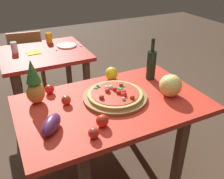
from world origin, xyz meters
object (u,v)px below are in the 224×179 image
(display_table, at_px, (113,113))
(knife_utensil, at_px, (79,44))
(tomato_beside_pepper, at_px, (49,89))
(dinner_plate, at_px, (67,45))
(tomato_by_bottle, at_px, (102,121))
(tomato_at_corner, at_px, (66,100))
(bell_pepper, at_px, (111,74))
(pizza, at_px, (115,94))
(melon, at_px, (171,85))
(fork_utensil, at_px, (55,48))
(pineapple_left, at_px, (34,84))
(tomato_near_board, at_px, (94,133))
(napkin_folded, at_px, (34,53))
(background_table, at_px, (45,62))
(wine_bottle, at_px, (151,64))
(eggplant, at_px, (51,124))
(drinking_glass_juice, at_px, (49,38))
(drinking_glass_water, at_px, (14,47))
(dining_chair, at_px, (28,58))
(pizza_board, at_px, (115,97))

(display_table, bearing_deg, knife_utensil, 81.34)
(tomato_beside_pepper, bearing_deg, dinner_plate, 66.28)
(tomato_by_bottle, xyz_separation_m, tomato_at_corner, (-0.13, 0.34, -0.01))
(bell_pepper, bearing_deg, pizza, -111.15)
(melon, relative_size, fork_utensil, 0.92)
(fork_utensil, bearing_deg, knife_utensil, 3.00)
(tomato_by_bottle, relative_size, fork_utensil, 0.44)
(pineapple_left, xyz_separation_m, tomato_near_board, (0.22, -0.53, -0.11))
(display_table, relative_size, napkin_folded, 9.58)
(dinner_plate, bearing_deg, melon, -75.44)
(background_table, relative_size, wine_bottle, 2.60)
(pineapple_left, xyz_separation_m, melon, (0.91, -0.33, -0.06))
(eggplant, bearing_deg, bell_pepper, 36.44)
(pizza, height_order, fork_utensil, pizza)
(background_table, xyz_separation_m, napkin_folded, (-0.10, 0.01, 0.12))
(drinking_glass_juice, distance_m, dinner_plate, 0.27)
(drinking_glass_water, bearing_deg, fork_utensil, -5.42)
(knife_utensil, bearing_deg, pineapple_left, -123.72)
(display_table, relative_size, dinner_plate, 6.10)
(drinking_glass_water, xyz_separation_m, dinner_plate, (0.56, -0.04, -0.05))
(background_table, relative_size, bell_pepper, 7.98)
(tomato_near_board, bearing_deg, dinner_plate, 78.48)
(dining_chair, height_order, pineapple_left, pineapple_left)
(drinking_glass_juice, xyz_separation_m, knife_utensil, (0.29, -0.22, -0.05))
(bell_pepper, bearing_deg, napkin_folded, 117.34)
(wine_bottle, xyz_separation_m, fork_utensil, (-0.53, 1.11, -0.13))
(melon, bearing_deg, wine_bottle, 84.81)
(knife_utensil, bearing_deg, drinking_glass_water, 175.60)
(background_table, relative_size, pineapple_left, 2.76)
(wine_bottle, bearing_deg, dining_chair, 115.12)
(tomato_by_bottle, distance_m, knife_utensil, 1.58)
(pizza, relative_size, bell_pepper, 3.52)
(tomato_by_bottle, bearing_deg, drinking_glass_juice, 87.04)
(melon, bearing_deg, tomato_at_corner, 163.40)
(bell_pepper, distance_m, tomato_at_corner, 0.51)
(dining_chair, height_order, drinking_glass_juice, drinking_glass_juice)
(melon, relative_size, tomato_near_board, 2.50)
(pizza_board, height_order, tomato_at_corner, tomato_at_corner)
(dining_chair, height_order, tomato_beside_pepper, dining_chair)
(dining_chair, height_order, drinking_glass_water, drinking_glass_water)
(melon, distance_m, napkin_folded, 1.55)
(pizza, xyz_separation_m, eggplant, (-0.51, -0.16, 0.01))
(wine_bottle, height_order, dinner_plate, wine_bottle)
(dining_chair, bearing_deg, tomato_by_bottle, 100.81)
(background_table, bearing_deg, drinking_glass_juice, 64.95)
(display_table, xyz_separation_m, drinking_glass_water, (-0.50, 1.35, 0.15))
(knife_utensil, bearing_deg, display_table, -99.79)
(tomato_beside_pepper, bearing_deg, pizza_board, -34.46)
(melon, bearing_deg, eggplant, -178.24)
(drinking_glass_juice, bearing_deg, display_table, -86.64)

